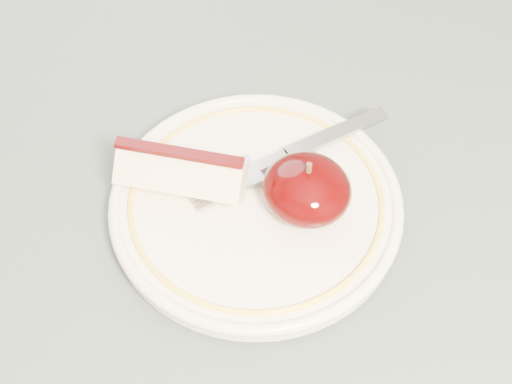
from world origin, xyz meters
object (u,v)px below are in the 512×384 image
Objects in this scene: plate at (256,204)px; apple_half at (307,189)px; table at (200,231)px; fork at (285,156)px.

apple_half reaches higher than plate.
table is at bearing -172.76° from apple_half.
fork is (-0.04, 0.03, -0.01)m from apple_half.
fork reaches higher than table.
apple_half reaches higher than table.
apple_half is 0.39× the size of fork.
table is 14.31× the size of apple_half.
apple_half reaches higher than fork.
plate is 3.35× the size of apple_half.
table is 4.27× the size of plate.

